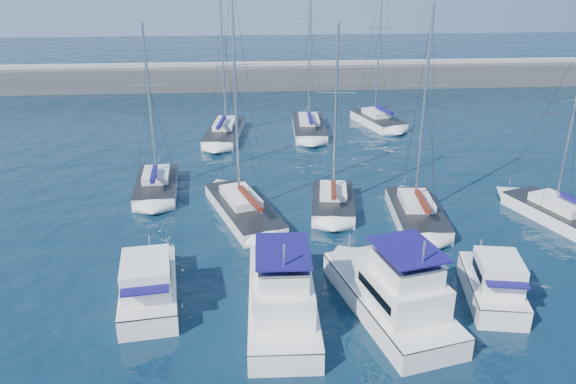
{
  "coord_description": "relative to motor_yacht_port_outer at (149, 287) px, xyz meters",
  "views": [
    {
      "loc": [
        -3.89,
        -26.4,
        16.63
      ],
      "look_at": [
        -1.39,
        6.23,
        3.0
      ],
      "focal_mm": 35.0,
      "sensor_mm": 36.0,
      "label": 1
    }
  ],
  "objects": [
    {
      "name": "sailboat_mid_c",
      "position": [
        11.31,
        11.03,
        -0.42
      ],
      "size": [
        3.81,
        6.79,
        13.24
      ],
      "rotation": [
        0.0,
        0.0,
        -0.14
      ],
      "color": "white",
      "rests_on": "ground"
    },
    {
      "name": "sailboat_mid_b",
      "position": [
        4.91,
        10.35,
        -0.41
      ],
      "size": [
        5.8,
        9.7,
        16.57
      ],
      "rotation": [
        0.0,
        0.0,
        0.32
      ],
      "color": "white",
      "rests_on": "ground"
    },
    {
      "name": "motor_yacht_port_outer",
      "position": [
        0.0,
        0.0,
        0.0
      ],
      "size": [
        3.73,
        7.29,
        3.2
      ],
      "rotation": [
        0.0,
        0.0,
        0.13
      ],
      "color": "white",
      "rests_on": "ground"
    },
    {
      "name": "breakwater",
      "position": [
        9.19,
        53.02,
        0.11
      ],
      "size": [
        160.0,
        6.0,
        4.45
      ],
      "color": "#424244",
      "rests_on": "ground"
    },
    {
      "name": "motor_yacht_stbd_outer",
      "position": [
        17.85,
        -1.27,
        0.0
      ],
      "size": [
        3.49,
        6.08,
        3.2
      ],
      "rotation": [
        0.0,
        0.0,
        -0.18
      ],
      "color": "white",
      "rests_on": "ground"
    },
    {
      "name": "sailboat_mid_a",
      "position": [
        -1.72,
        15.26,
        -0.43
      ],
      "size": [
        3.56,
        7.53,
        12.92
      ],
      "rotation": [
        0.0,
        0.0,
        0.07
      ],
      "color": "silver",
      "rests_on": "ground"
    },
    {
      "name": "motor_yacht_stbd_inner",
      "position": [
        12.36,
        -2.13,
        0.19
      ],
      "size": [
        5.65,
        9.86,
        4.69
      ],
      "rotation": [
        0.0,
        0.0,
        0.24
      ],
      "color": "white",
      "rests_on": "ground"
    },
    {
      "name": "sailboat_back_b",
      "position": [
        11.75,
        30.38,
        -0.39
      ],
      "size": [
        3.59,
        9.03,
        18.09
      ],
      "rotation": [
        0.0,
        0.0,
        -0.05
      ],
      "color": "silver",
      "rests_on": "ground"
    },
    {
      "name": "sailboat_back_a",
      "position": [
        3.07,
        29.42,
        -0.42
      ],
      "size": [
        4.18,
        9.63,
        15.88
      ],
      "rotation": [
        0.0,
        0.0,
        -0.12
      ],
      "color": "white",
      "rests_on": "ground"
    },
    {
      "name": "sailboat_mid_e",
      "position": [
        26.56,
        7.53,
        -0.44
      ],
      "size": [
        5.65,
        9.12,
        13.24
      ],
      "rotation": [
        0.0,
        0.0,
        0.33
      ],
      "color": "white",
      "rests_on": "ground"
    },
    {
      "name": "motor_yacht_port_inner",
      "position": [
        6.82,
        -1.81,
        0.19
      ],
      "size": [
        3.63,
        9.86,
        4.69
      ],
      "rotation": [
        0.0,
        0.0,
        -0.03
      ],
      "color": "white",
      "rests_on": "ground"
    },
    {
      "name": "sailboat_mid_d",
      "position": [
        16.77,
        8.8,
        -0.42
      ],
      "size": [
        3.73,
        7.79,
        14.59
      ],
      "rotation": [
        0.0,
        0.0,
        -0.08
      ],
      "color": "silver",
      "rests_on": "ground"
    },
    {
      "name": "sailboat_back_c",
      "position": [
        19.46,
        32.5,
        -0.39
      ],
      "size": [
        5.0,
        7.82,
        16.15
      ],
      "rotation": [
        0.0,
        0.0,
        0.29
      ],
      "color": "white",
      "rests_on": "ground"
    },
    {
      "name": "ground",
      "position": [
        9.19,
        1.02,
        -0.94
      ],
      "size": [
        220.0,
        220.0,
        0.0
      ],
      "primitive_type": "plane",
      "color": "black",
      "rests_on": "ground"
    }
  ]
}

